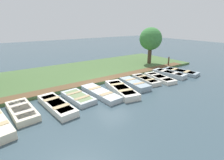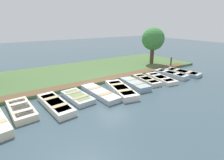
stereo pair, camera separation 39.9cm
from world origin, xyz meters
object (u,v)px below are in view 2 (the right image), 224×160
object	(u,v)px
rowboat_4	(100,93)
rowboat_6	(135,84)
rowboat_5	(121,90)
rowboat_10	(182,72)
rowboat_1	(21,110)
rowboat_8	(161,78)
rowboat_7	(147,80)
rowboat_2	(55,104)
rowboat_9	(171,74)
rowboat_3	(77,97)
mooring_post_far	(171,62)
park_tree_left	(153,39)

from	to	relation	value
rowboat_4	rowboat_6	size ratio (longest dim) A/B	1.22
rowboat_5	rowboat_10	xyz separation A→B (m)	(-0.49, 7.76, -0.05)
rowboat_1	rowboat_8	world-z (taller)	rowboat_1
rowboat_5	rowboat_7	world-z (taller)	rowboat_5
rowboat_4	rowboat_5	world-z (taller)	rowboat_5
rowboat_6	rowboat_2	bearing A→B (deg)	-82.94
rowboat_2	rowboat_9	distance (m)	10.76
rowboat_7	rowboat_8	world-z (taller)	rowboat_7
rowboat_8	rowboat_4	bearing A→B (deg)	-82.17
rowboat_10	rowboat_1	bearing A→B (deg)	-101.24
rowboat_7	rowboat_3	bearing A→B (deg)	-81.69
rowboat_3	mooring_post_far	bearing A→B (deg)	94.60
rowboat_2	rowboat_9	xyz separation A→B (m)	(-0.35, 10.76, 0.02)
rowboat_2	rowboat_7	distance (m)	7.77
rowboat_2	rowboat_8	distance (m)	9.12
rowboat_6	park_tree_left	size ratio (longest dim) A/B	0.69
rowboat_5	rowboat_4	bearing A→B (deg)	-92.05
rowboat_6	rowboat_9	distance (m)	4.55
park_tree_left	rowboat_1	bearing A→B (deg)	-73.92
rowboat_1	rowboat_2	size ratio (longest dim) A/B	0.84
rowboat_10	rowboat_5	bearing A→B (deg)	-96.91
rowboat_5	mooring_post_far	distance (m)	9.33
rowboat_1	rowboat_10	bearing A→B (deg)	84.54
rowboat_2	rowboat_5	xyz separation A→B (m)	(0.24, 4.59, 0.02)
rowboat_4	rowboat_7	xyz separation A→B (m)	(-0.29, 4.69, -0.00)
rowboat_10	rowboat_6	bearing A→B (deg)	-99.57
rowboat_6	rowboat_10	xyz separation A→B (m)	(-0.10, 6.14, -0.04)
rowboat_5	rowboat_8	bearing A→B (deg)	106.03
rowboat_2	rowboat_5	bearing A→B (deg)	81.22
rowboat_5	rowboat_9	bearing A→B (deg)	107.42
rowboat_8	rowboat_7	bearing A→B (deg)	-96.09
rowboat_2	rowboat_3	bearing A→B (deg)	97.68
rowboat_6	rowboat_9	world-z (taller)	rowboat_9
rowboat_2	rowboat_7	size ratio (longest dim) A/B	1.21
rowboat_1	rowboat_6	size ratio (longest dim) A/B	1.01
rowboat_4	rowboat_6	xyz separation A→B (m)	(-0.01, 3.14, 0.03)
rowboat_7	mooring_post_far	world-z (taller)	mooring_post_far
rowboat_3	rowboat_8	world-z (taller)	rowboat_8
rowboat_3	rowboat_7	size ratio (longest dim) A/B	0.93
rowboat_2	rowboat_7	bearing A→B (deg)	87.43
rowboat_1	mooring_post_far	size ratio (longest dim) A/B	2.50
rowboat_3	rowboat_9	world-z (taller)	rowboat_9
rowboat_3	rowboat_6	distance (m)	4.68
rowboat_1	rowboat_5	xyz separation A→B (m)	(0.67, 6.36, 0.03)
rowboat_8	park_tree_left	bearing A→B (deg)	151.14
rowboat_2	rowboat_6	distance (m)	6.22
rowboat_8	rowboat_9	size ratio (longest dim) A/B	1.00
park_tree_left	rowboat_10	bearing A→B (deg)	-2.11
park_tree_left	rowboat_5	bearing A→B (deg)	-58.84
rowboat_9	rowboat_10	world-z (taller)	rowboat_9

